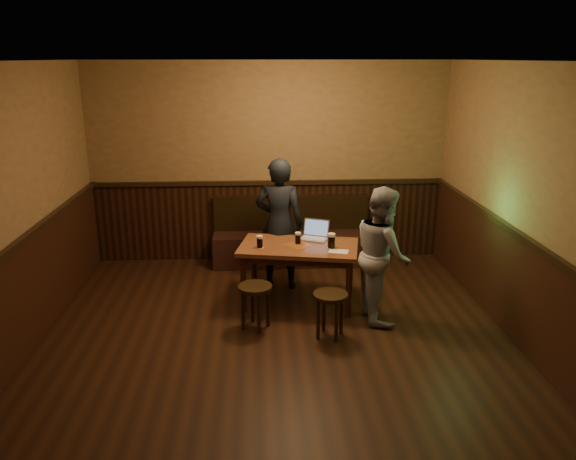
# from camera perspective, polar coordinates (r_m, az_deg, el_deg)

# --- Properties ---
(room) EXTENTS (5.04, 6.04, 2.84)m
(room) POSITION_cam_1_polar(r_m,az_deg,el_deg) (5.31, -1.30, -0.75)
(room) COLOR black
(room) RESTS_ON ground
(bench) EXTENTS (2.20, 0.50, 0.95)m
(bench) POSITION_cam_1_polar(r_m,az_deg,el_deg) (8.00, 0.34, -1.20)
(bench) COLOR black
(bench) RESTS_ON ground
(pub_table) EXTENTS (1.49, 1.03, 0.73)m
(pub_table) POSITION_cam_1_polar(r_m,az_deg,el_deg) (6.58, 1.09, -2.36)
(pub_table) COLOR #5B311A
(pub_table) RESTS_ON ground
(stool_left) EXTENTS (0.45, 0.45, 0.50)m
(stool_left) POSITION_cam_1_polar(r_m,az_deg,el_deg) (6.07, -3.35, -6.53)
(stool_left) COLOR black
(stool_left) RESTS_ON ground
(stool_right) EXTENTS (0.47, 0.47, 0.49)m
(stool_right) POSITION_cam_1_polar(r_m,az_deg,el_deg) (5.90, 4.32, -7.33)
(stool_right) COLOR black
(stool_right) RESTS_ON ground
(pint_left) EXTENTS (0.09, 0.09, 0.15)m
(pint_left) POSITION_cam_1_polar(r_m,az_deg,el_deg) (6.45, -2.89, -1.20)
(pint_left) COLOR maroon
(pint_left) RESTS_ON pub_table
(pint_mid) EXTENTS (0.09, 0.09, 0.14)m
(pint_mid) POSITION_cam_1_polar(r_m,az_deg,el_deg) (6.58, 1.02, -0.83)
(pint_mid) COLOR maroon
(pint_mid) RESTS_ON pub_table
(pint_right) EXTENTS (0.11, 0.11, 0.18)m
(pint_right) POSITION_cam_1_polar(r_m,az_deg,el_deg) (6.45, 4.43, -1.09)
(pint_right) COLOR maroon
(pint_right) RESTS_ON pub_table
(laptop) EXTENTS (0.39, 0.36, 0.22)m
(laptop) POSITION_cam_1_polar(r_m,az_deg,el_deg) (6.79, 2.74, -0.39)
(laptop) COLOR silver
(laptop) RESTS_ON pub_table
(menu) EXTENTS (0.25, 0.20, 0.00)m
(menu) POSITION_cam_1_polar(r_m,az_deg,el_deg) (6.37, 5.15, -2.17)
(menu) COLOR silver
(menu) RESTS_ON pub_table
(person_suit) EXTENTS (0.68, 0.53, 1.67)m
(person_suit) POSITION_cam_1_polar(r_m,az_deg,el_deg) (7.02, -0.87, 0.63)
(person_suit) COLOR black
(person_suit) RESTS_ON ground
(person_grey) EXTENTS (0.62, 0.77, 1.51)m
(person_grey) POSITION_cam_1_polar(r_m,az_deg,el_deg) (6.28, 9.55, -2.41)
(person_grey) COLOR #939297
(person_grey) RESTS_ON ground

